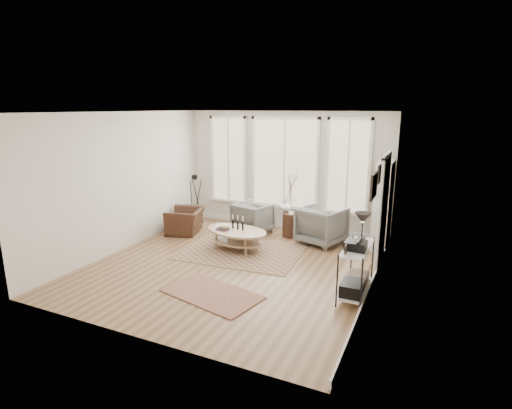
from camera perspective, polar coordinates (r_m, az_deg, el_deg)
The scene contains 17 objects.
room at distance 7.44m, azimuth -3.10°, elevation 1.62°, with size 5.50×5.54×2.90m.
bay_window at distance 9.83m, azimuth 4.08°, elevation 5.66°, with size 4.14×0.12×2.24m.
door at distance 7.83m, azimuth 17.73°, elevation -0.68°, with size 0.09×1.06×2.22m.
bookcase at distance 8.92m, azimuth 17.67°, elevation -0.06°, with size 0.31×0.85×2.06m.
low_shelf at distance 6.67m, azimuth 14.12°, elevation -8.45°, with size 0.38×1.08×1.30m.
wall_art at distance 6.29m, azimuth 16.66°, elevation 3.02°, with size 0.04×0.88×0.44m.
rug_main at distance 8.53m, azimuth -2.09°, elevation -6.71°, with size 2.49×1.87×0.01m, color brown.
rug_runner at distance 6.73m, azimuth -6.32°, elevation -12.54°, with size 1.60×0.89×0.01m, color maroon.
coffee_table at distance 8.55m, azimuth -2.83°, elevation -4.27°, with size 1.51×1.09×0.64m.
armchair_left at distance 9.69m, azimuth -0.41°, elevation -1.89°, with size 0.80×0.82×0.75m, color slate.
armchair_right at distance 9.03m, azimuth 9.38°, elevation -2.93°, with size 0.90×0.92×0.84m, color slate.
side_table at distance 9.34m, azimuth 5.00°, elevation -0.02°, with size 0.38×0.38×1.60m.
vase at distance 9.50m, azimuth 4.25°, elevation -0.28°, with size 0.22×0.22×0.23m, color silver.
accent_chair at distance 9.85m, azimuth -10.04°, elevation -2.31°, with size 0.80×0.91×0.59m, color #3D2318.
tripod_camera at distance 10.54m, azimuth -8.64°, elevation 0.46°, with size 0.45×0.45×1.28m.
book_stack_near at distance 8.99m, azimuth 14.63°, elevation -5.58°, with size 0.20×0.25×0.16m, color maroon.
book_stack_far at distance 8.76m, azimuth 14.34°, elevation -6.08°, with size 0.19×0.24×0.15m, color maroon.
Camera 1 is at (3.40, -6.41, 2.99)m, focal length 28.00 mm.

